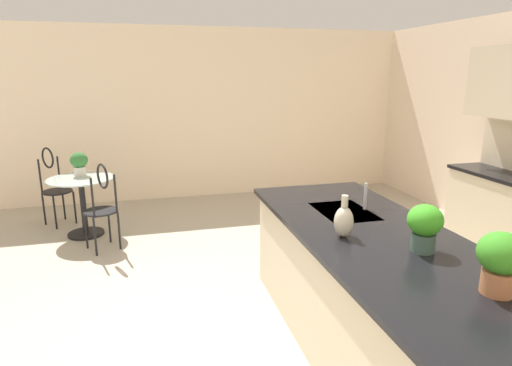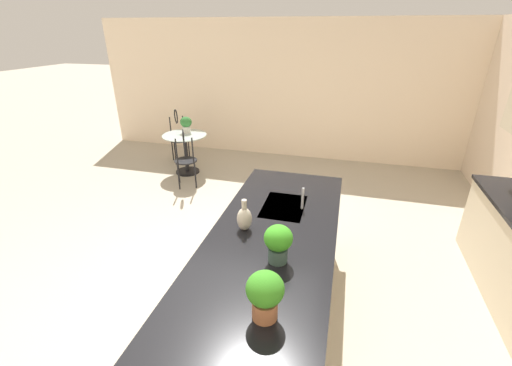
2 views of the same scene
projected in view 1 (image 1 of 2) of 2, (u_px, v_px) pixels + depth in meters
ground_plane at (248, 347)px, 3.20m from camera, size 40.00×40.00×0.00m
wall_left_window at (186, 115)px, 6.86m from camera, size 0.12×7.80×2.70m
kitchen_island at (375, 296)px, 3.01m from camera, size 2.80×1.06×0.92m
bistro_table at (83, 201)px, 5.32m from camera, size 0.80×0.80×0.74m
chair_near_window at (102, 203)px, 4.81m from camera, size 0.52×0.51×1.04m
chair_by_island at (54, 183)px, 5.71m from camera, size 0.53×0.53×1.04m
sink_faucet at (365, 196)px, 3.43m from camera, size 0.02×0.02×0.22m
potted_plant_on_table at (79, 162)px, 5.34m from camera, size 0.21×0.21×0.30m
potted_plant_counter_near at (425, 225)px, 2.60m from camera, size 0.21×0.21×0.30m
potted_plant_counter_far at (501, 259)px, 2.09m from camera, size 0.23×0.23×0.32m
vase_on_counter at (344, 221)px, 2.85m from camera, size 0.13×0.13×0.29m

